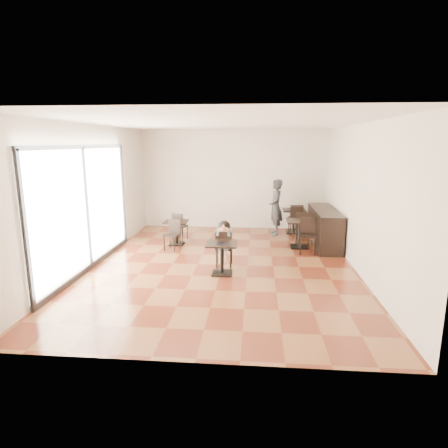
# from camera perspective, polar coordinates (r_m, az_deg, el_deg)

# --- Properties ---
(floor) EXTENTS (6.00, 8.00, 0.01)m
(floor) POSITION_cam_1_polar(r_m,az_deg,el_deg) (8.78, -0.24, -6.23)
(floor) COLOR brown
(floor) RESTS_ON ground
(ceiling) EXTENTS (6.00, 8.00, 0.01)m
(ceiling) POSITION_cam_1_polar(r_m,az_deg,el_deg) (8.34, -0.26, 15.11)
(ceiling) COLOR white
(ceiling) RESTS_ON floor
(wall_back) EXTENTS (6.00, 0.01, 3.20)m
(wall_back) POSITION_cam_1_polar(r_m,az_deg,el_deg) (12.37, 1.43, 6.75)
(wall_back) COLOR beige
(wall_back) RESTS_ON floor
(wall_front) EXTENTS (6.00, 0.01, 3.20)m
(wall_front) POSITION_cam_1_polar(r_m,az_deg,el_deg) (4.52, -4.84, -2.95)
(wall_front) COLOR beige
(wall_front) RESTS_ON floor
(wall_left) EXTENTS (0.01, 8.00, 3.20)m
(wall_left) POSITION_cam_1_polar(r_m,az_deg,el_deg) (9.18, -19.29, 4.16)
(wall_left) COLOR beige
(wall_left) RESTS_ON floor
(wall_right) EXTENTS (0.01, 8.00, 3.20)m
(wall_right) POSITION_cam_1_polar(r_m,az_deg,el_deg) (8.67, 19.94, 3.68)
(wall_right) COLOR beige
(wall_right) RESTS_ON floor
(storefront_window) EXTENTS (0.04, 4.50, 2.60)m
(storefront_window) POSITION_cam_1_polar(r_m,az_deg,el_deg) (8.75, -20.34, 2.38)
(storefront_window) COLOR white
(storefront_window) RESTS_ON floor
(child_table) EXTENTS (0.66, 0.66, 0.70)m
(child_table) POSITION_cam_1_polar(r_m,az_deg,el_deg) (8.09, -0.31, -5.27)
(child_table) COLOR black
(child_table) RESTS_ON floor
(child_chair) EXTENTS (0.38, 0.38, 0.84)m
(child_chair) POSITION_cam_1_polar(r_m,az_deg,el_deg) (8.59, 0.03, -3.72)
(child_chair) COLOR black
(child_chair) RESTS_ON floor
(child) EXTENTS (0.38, 0.53, 1.05)m
(child) POSITION_cam_1_polar(r_m,az_deg,el_deg) (8.57, 0.03, -3.02)
(child) COLOR slate
(child) RESTS_ON child_chair
(plate) EXTENTS (0.24, 0.24, 0.01)m
(plate) POSITION_cam_1_polar(r_m,az_deg,el_deg) (7.89, -0.37, -3.02)
(plate) COLOR black
(plate) RESTS_ON child_table
(pizza_slice) EXTENTS (0.24, 0.19, 0.06)m
(pizza_slice) POSITION_cam_1_polar(r_m,az_deg,el_deg) (8.29, -0.08, -0.79)
(pizza_slice) COLOR #E1CA80
(pizza_slice) RESTS_ON child
(adult_patron) EXTENTS (0.46, 0.65, 1.71)m
(adult_patron) POSITION_cam_1_polar(r_m,az_deg,el_deg) (11.58, 7.90, 2.53)
(adult_patron) COLOR #313136
(adult_patron) RESTS_ON floor
(cafe_table_mid) EXTENTS (0.80, 0.80, 0.75)m
(cafe_table_mid) POSITION_cam_1_polar(r_m,az_deg,el_deg) (10.31, 11.43, -1.50)
(cafe_table_mid) COLOR black
(cafe_table_mid) RESTS_ON floor
(cafe_table_left) EXTENTS (0.79, 0.79, 0.67)m
(cafe_table_left) POSITION_cam_1_polar(r_m,az_deg,el_deg) (10.52, -7.28, -1.33)
(cafe_table_left) COLOR black
(cafe_table_left) RESTS_ON floor
(cafe_table_back) EXTENTS (0.76, 0.76, 0.75)m
(cafe_table_back) POSITION_cam_1_polar(r_m,az_deg,el_deg) (12.01, 10.54, 0.45)
(cafe_table_back) COLOR black
(cafe_table_back) RESTS_ON floor
(chair_mid_a) EXTENTS (0.45, 0.45, 0.91)m
(chair_mid_a) POSITION_cam_1_polar(r_m,az_deg,el_deg) (10.85, 11.89, -0.43)
(chair_mid_a) COLOR black
(chair_mid_a) RESTS_ON floor
(chair_mid_b) EXTENTS (0.45, 0.45, 0.91)m
(chair_mid_b) POSITION_cam_1_polar(r_m,az_deg,el_deg) (9.78, 12.64, -1.84)
(chair_mid_b) COLOR black
(chair_mid_b) RESTS_ON floor
(chair_left_a) EXTENTS (0.45, 0.45, 0.80)m
(chair_left_a) POSITION_cam_1_polar(r_m,az_deg,el_deg) (11.02, -6.69, -0.32)
(chair_left_a) COLOR black
(chair_left_a) RESTS_ON floor
(chair_left_b) EXTENTS (0.45, 0.45, 0.80)m
(chair_left_b) POSITION_cam_1_polar(r_m,az_deg,el_deg) (9.98, -7.95, -1.69)
(chair_left_b) COLOR black
(chair_left_b) RESTS_ON floor
(chair_back_a) EXTENTS (0.43, 0.43, 0.90)m
(chair_back_a) POSITION_cam_1_polar(r_m,az_deg,el_deg) (12.09, 10.83, 0.88)
(chair_back_a) COLOR black
(chair_back_a) RESTS_ON floor
(chair_back_b) EXTENTS (0.43, 0.43, 0.90)m
(chair_back_b) POSITION_cam_1_polar(r_m,az_deg,el_deg) (11.47, 11.14, 0.26)
(chair_back_b) COLOR black
(chair_back_b) RESTS_ON floor
(service_counter) EXTENTS (0.60, 2.40, 1.00)m
(service_counter) POSITION_cam_1_polar(r_m,az_deg,el_deg) (10.71, 15.02, -0.49)
(service_counter) COLOR black
(service_counter) RESTS_ON floor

